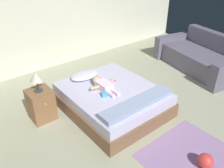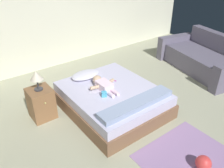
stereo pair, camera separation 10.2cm
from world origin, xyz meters
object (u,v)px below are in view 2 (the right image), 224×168
object	(u,v)px
lamp	(36,76)
nightstand	(41,103)
toy_block	(104,94)
bed	(112,99)
toy_ball	(203,163)
pillow	(86,75)
baby	(103,84)
couch	(204,58)
toothbrush	(113,80)

from	to	relation	value
lamp	nightstand	bearing A→B (deg)	-90.00
toy_block	bed	bearing A→B (deg)	22.78
lamp	toy_ball	distance (m)	2.63
nightstand	toy_block	xyz separation A→B (m)	(0.82, -0.63, 0.18)
bed	lamp	world-z (taller)	lamp
pillow	baby	world-z (taller)	baby
toy_block	baby	bearing A→B (deg)	59.04
bed	lamp	size ratio (longest dim) A/B	5.33
baby	couch	size ratio (longest dim) A/B	0.28
bed	toothbrush	world-z (taller)	toothbrush
toothbrush	couch	world-z (taller)	couch
bed	couch	xyz separation A→B (m)	(2.66, -0.02, 0.08)
couch	toy_block	size ratio (longest dim) A/B	19.79
pillow	lamp	xyz separation A→B (m)	(-0.91, -0.10, 0.30)
couch	toy_ball	xyz separation A→B (m)	(-2.52, -1.71, -0.17)
couch	toy_block	world-z (taller)	couch
bed	toy_ball	bearing A→B (deg)	-85.60
lamp	pillow	bearing A→B (deg)	5.99
baby	toothbrush	distance (m)	0.31
pillow	toothbrush	bearing A→B (deg)	-50.61
baby	toy_block	distance (m)	0.27
bed	baby	bearing A→B (deg)	126.26
bed	pillow	bearing A→B (deg)	102.18
pillow	baby	distance (m)	0.50
toy_block	pillow	bearing A→B (deg)	82.38
nightstand	toy_block	bearing A→B (deg)	-37.41
toothbrush	toy_ball	distance (m)	1.99
baby	lamp	size ratio (longest dim) A/B	1.90
toy_ball	pillow	bearing A→B (deg)	96.49
toy_ball	nightstand	bearing A→B (deg)	117.63
bed	pillow	xyz separation A→B (m)	(-0.13, 0.62, 0.26)
nightstand	toothbrush	bearing A→B (deg)	-13.56
pillow	nightstand	bearing A→B (deg)	-174.01
toy_block	nightstand	bearing A→B (deg)	142.59
bed	toothbrush	bearing A→B (deg)	50.56
bed	toy_block	distance (m)	0.35
couch	baby	bearing A→B (deg)	176.98
pillow	lamp	size ratio (longest dim) A/B	1.70
nightstand	toy_ball	distance (m)	2.55
baby	toothbrush	xyz separation A→B (m)	(0.28, 0.10, -0.06)
toothbrush	baby	bearing A→B (deg)	-160.60
pillow	toy_block	distance (m)	0.73
pillow	lamp	world-z (taller)	lamp
nightstand	toy_ball	xyz separation A→B (m)	(1.18, -2.26, -0.16)
bed	toy_block	xyz separation A→B (m)	(-0.23, -0.10, 0.25)
toothbrush	nightstand	xyz separation A→B (m)	(-1.24, 0.30, -0.15)
toy_block	couch	bearing A→B (deg)	1.62
bed	baby	world-z (taller)	baby
pillow	nightstand	distance (m)	0.94
nightstand	bed	bearing A→B (deg)	-26.74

